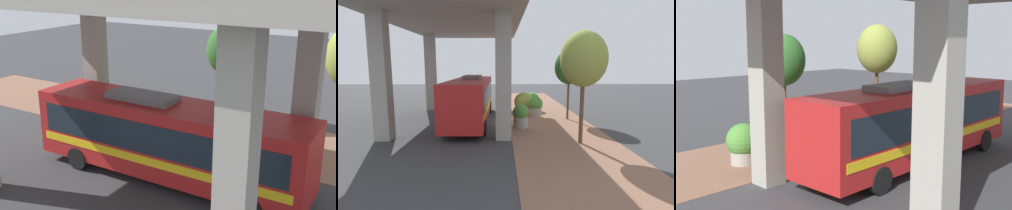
# 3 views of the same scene
# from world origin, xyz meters

# --- Properties ---
(ground_plane) EXTENTS (80.00, 80.00, 0.00)m
(ground_plane) POSITION_xyz_m (0.00, 0.00, 0.00)
(ground_plane) COLOR #38383A
(ground_plane) RESTS_ON ground
(sidewalk_strip) EXTENTS (6.00, 40.00, 0.02)m
(sidewalk_strip) POSITION_xyz_m (-3.00, 0.00, 0.01)
(sidewalk_strip) COLOR #845B47
(sidewalk_strip) RESTS_ON ground
(overpass) EXTENTS (9.40, 18.59, 7.91)m
(overpass) POSITION_xyz_m (4.00, 0.00, 6.88)
(overpass) COLOR #9E998E
(overpass) RESTS_ON ground
(bus) EXTENTS (2.75, 11.73, 3.54)m
(bus) POSITION_xyz_m (2.95, 0.46, 1.92)
(bus) COLOR #B21E1E
(bus) RESTS_ON ground
(fire_hydrant) EXTENTS (0.45, 0.22, 1.12)m
(fire_hydrant) POSITION_xyz_m (-1.34, 0.45, 0.57)
(fire_hydrant) COLOR #B21919
(fire_hydrant) RESTS_ON ground
(planter_front) EXTENTS (1.74, 1.74, 1.94)m
(planter_front) POSITION_xyz_m (-1.38, -2.99, 0.94)
(planter_front) COLOR #9E998E
(planter_front) RESTS_ON ground
(planter_middle) EXTENTS (1.21, 1.21, 1.73)m
(planter_middle) POSITION_xyz_m (-2.25, -1.37, 0.91)
(planter_middle) COLOR #9E998E
(planter_middle) RESTS_ON ground
(planter_back) EXTENTS (1.13, 1.13, 1.65)m
(planter_back) POSITION_xyz_m (-0.72, 2.43, 0.84)
(planter_back) COLOR #9E998E
(planter_back) RESTS_ON ground
(planter_extra) EXTENTS (1.46, 1.46, 1.76)m
(planter_extra) POSITION_xyz_m (-2.29, -4.54, 0.88)
(planter_extra) COLOR #9E998E
(planter_extra) RESTS_ON ground
(street_tree_near) EXTENTS (2.26, 2.26, 5.56)m
(street_tree_near) POSITION_xyz_m (-4.72, -0.35, 4.18)
(street_tree_near) COLOR brown
(street_tree_near) RESTS_ON ground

